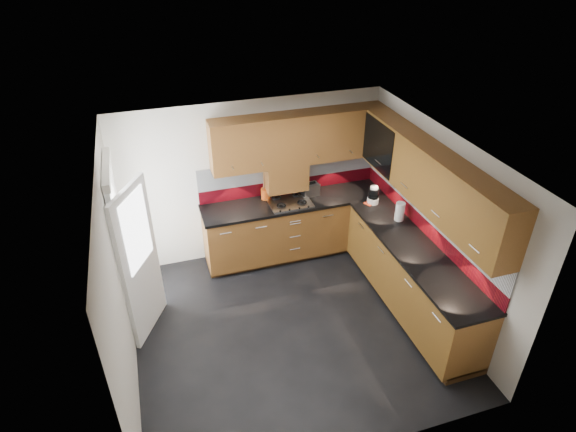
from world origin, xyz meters
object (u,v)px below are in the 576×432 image
object	(u,v)px
gas_hob	(289,201)
toaster	(310,190)
utensil_pot	(265,192)
food_processor	(373,195)

from	to	relation	value
gas_hob	toaster	distance (m)	0.38
utensil_pot	food_processor	bearing A→B (deg)	-22.51
gas_hob	utensil_pot	world-z (taller)	utensil_pot
gas_hob	toaster	xyz separation A→B (m)	(0.36, 0.11, 0.07)
gas_hob	utensil_pot	xyz separation A→B (m)	(-0.30, 0.21, 0.09)
toaster	food_processor	bearing A→B (deg)	-32.47
utensil_pot	toaster	distance (m)	0.66
toaster	food_processor	world-z (taller)	food_processor
gas_hob	food_processor	bearing A→B (deg)	-18.90
utensil_pot	food_processor	world-z (taller)	utensil_pot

